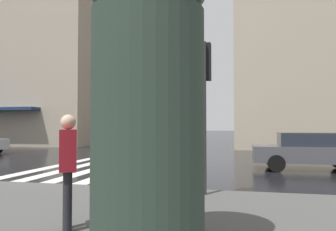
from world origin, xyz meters
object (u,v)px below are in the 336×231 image
at_px(billboard_column, 148,105).
at_px(car_dark_grey, 310,150).
at_px(traffic_signal_post, 204,84).
at_px(pedestrian_in_red_jacket, 68,162).

bearing_deg(billboard_column, car_dark_grey, -20.54).
bearing_deg(traffic_signal_post, pedestrian_in_red_jacket, 151.94).
height_order(car_dark_grey, pedestrian_in_red_jacket, pedestrian_in_red_jacket).
height_order(traffic_signal_post, pedestrian_in_red_jacket, traffic_signal_post).
relative_size(billboard_column, traffic_signal_post, 1.01).
distance_m(billboard_column, car_dark_grey, 10.30).
bearing_deg(car_dark_grey, pedestrian_in_red_jacket, 151.23).
bearing_deg(pedestrian_in_red_jacket, car_dark_grey, -28.77).
bearing_deg(traffic_signal_post, billboard_column, 175.67).
xyz_separation_m(billboard_column, car_dark_grey, (9.58, -3.59, -1.17)).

